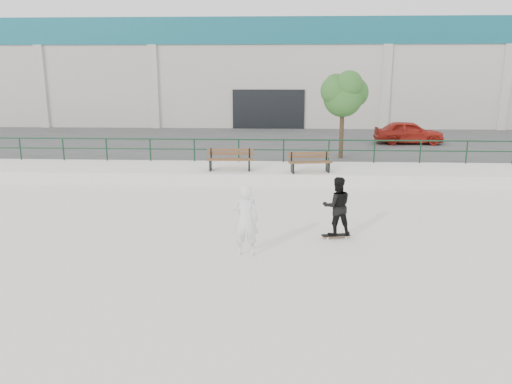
# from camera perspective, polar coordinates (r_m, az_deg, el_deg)

# --- Properties ---
(ground) EXTENTS (120.00, 120.00, 0.00)m
(ground) POSITION_cam_1_polar(r_m,az_deg,el_deg) (12.09, -1.43, -8.09)
(ground) COLOR white
(ground) RESTS_ON ground
(ledge) EXTENTS (30.00, 3.00, 0.50)m
(ledge) POSITION_cam_1_polar(r_m,az_deg,el_deg) (21.14, 0.45, 2.17)
(ledge) COLOR silver
(ledge) RESTS_ON ground
(parking_strip) EXTENTS (60.00, 14.00, 0.50)m
(parking_strip) POSITION_cam_1_polar(r_m,az_deg,el_deg) (29.51, 1.13, 5.48)
(parking_strip) COLOR #3A3A3A
(parking_strip) RESTS_ON ground
(railing) EXTENTS (28.00, 0.06, 1.03)m
(railing) POSITION_cam_1_polar(r_m,az_deg,el_deg) (22.25, 0.59, 5.35)
(railing) COLOR #143822
(railing) RESTS_ON ledge
(commercial_building) EXTENTS (44.20, 16.33, 8.00)m
(commercial_building) POSITION_cam_1_polar(r_m,az_deg,el_deg) (43.19, 1.72, 13.85)
(commercial_building) COLOR #ADA79B
(commercial_building) RESTS_ON ground
(bench_left) EXTENTS (1.91, 0.61, 0.88)m
(bench_left) POSITION_cam_1_polar(r_m,az_deg,el_deg) (20.48, -2.99, 3.71)
(bench_left) COLOR #4D321A
(bench_left) RESTS_ON ledge
(bench_right) EXTENTS (1.79, 0.78, 0.80)m
(bench_right) POSITION_cam_1_polar(r_m,az_deg,el_deg) (20.17, 6.18, 3.39)
(bench_right) COLOR #4D321A
(bench_right) RESTS_ON ledge
(tree) EXTENTS (2.25, 2.00, 4.00)m
(tree) POSITION_cam_1_polar(r_m,az_deg,el_deg) (23.45, 10.00, 11.11)
(tree) COLOR #412F20
(tree) RESTS_ON parking_strip
(red_car) EXTENTS (3.77, 1.55, 1.28)m
(red_car) POSITION_cam_1_polar(r_m,az_deg,el_deg) (29.17, 17.05, 6.55)
(red_car) COLOR #A31D14
(red_car) RESTS_ON parking_strip
(skateboard) EXTENTS (0.80, 0.36, 0.09)m
(skateboard) POSITION_cam_1_polar(r_m,az_deg,el_deg) (13.95, 9.10, -4.91)
(skateboard) COLOR black
(skateboard) RESTS_ON ground
(standing_skater) EXTENTS (0.86, 0.71, 1.62)m
(standing_skater) POSITION_cam_1_polar(r_m,az_deg,el_deg) (13.71, 9.23, -1.61)
(standing_skater) COLOR black
(standing_skater) RESTS_ON skateboard
(seated_skater) EXTENTS (0.67, 0.45, 1.80)m
(seated_skater) POSITION_cam_1_polar(r_m,az_deg,el_deg) (12.32, -1.21, -3.23)
(seated_skater) COLOR white
(seated_skater) RESTS_ON ground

